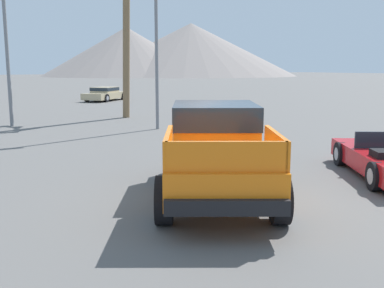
% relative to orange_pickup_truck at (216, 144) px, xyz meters
% --- Properties ---
extents(ground_plane, '(320.00, 320.00, 0.00)m').
position_rel_orange_pickup_truck_xyz_m(ground_plane, '(0.07, -0.14, -1.07)').
color(ground_plane, '#5B5956').
extents(orange_pickup_truck, '(4.22, 5.36, 1.88)m').
position_rel_orange_pickup_truck_xyz_m(orange_pickup_truck, '(0.00, 0.00, 0.00)').
color(orange_pickup_truck, orange).
rests_on(orange_pickup_truck, ground_plane).
extents(parked_car_tan, '(4.60, 4.32, 1.09)m').
position_rel_orange_pickup_truck_xyz_m(parked_car_tan, '(7.27, 26.80, -0.51)').
color(parked_car_tan, tan).
rests_on(parked_car_tan, ground_plane).
extents(street_lamp_post, '(0.90, 0.24, 8.49)m').
position_rel_orange_pickup_truck_xyz_m(street_lamp_post, '(3.46, 9.76, 3.97)').
color(street_lamp_post, slate).
rests_on(street_lamp_post, ground_plane).
extents(distant_mountain_range, '(179.95, 62.73, 15.52)m').
position_rel_orange_pickup_truck_xyz_m(distant_mountain_range, '(29.39, 111.15, 6.43)').
color(distant_mountain_range, gray).
rests_on(distant_mountain_range, ground_plane).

